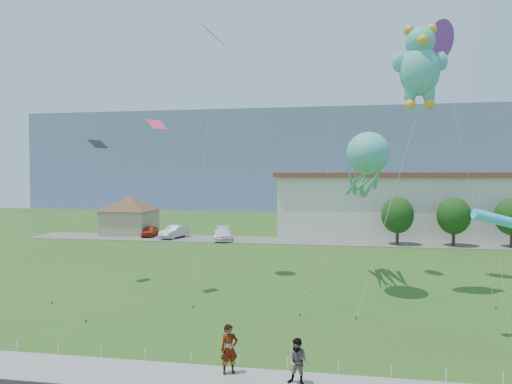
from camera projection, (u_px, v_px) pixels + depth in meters
ground at (267, 357)px, 19.62m from camera, size 160.00×160.00×0.00m
sidewalk at (257, 384)px, 16.90m from camera, size 80.00×2.50×0.10m
parking_strip at (309, 241)px, 54.11m from camera, size 70.00×6.00×0.06m
hill_ridge at (323, 160)px, 137.46m from camera, size 160.00×50.00×25.00m
pavilion at (130, 212)px, 60.93m from camera, size 9.20×9.20×5.00m
rope_fence at (263, 363)px, 18.33m from camera, size 26.05×0.05×0.50m
tree_near at (397, 215)px, 51.36m from camera, size 3.60×3.60×5.47m
tree_mid at (454, 216)px, 50.37m from camera, size 3.60×3.60×5.47m
tree_far at (512, 217)px, 49.38m from camera, size 3.60×3.60×5.47m
pedestrian_left at (229, 349)px, 17.68m from camera, size 0.83×0.74×1.91m
pedestrian_right at (298, 362)px, 16.74m from camera, size 0.95×0.81×1.71m
parked_car_red at (150, 231)px, 58.37m from camera, size 2.10×4.05×1.32m
parked_car_silver at (175, 232)px, 56.89m from camera, size 2.95×4.96×1.54m
parked_car_white at (223, 234)px, 55.10m from camera, size 3.35×5.63×1.53m
octopus_kite at (366, 166)px, 30.98m from camera, size 5.42×12.76×10.63m
teddy_bear_kite at (420, 65)px, 29.41m from camera, size 5.99×7.11×17.55m
small_kite_cyan at (495, 220)px, 21.71m from camera, size 0.50×3.19×6.17m
small_kite_blue at (213, 41)px, 34.22m from camera, size 1.82×8.98×19.10m
small_kite_purple at (442, 46)px, 33.44m from camera, size 2.52×8.31×18.48m
small_kite_black at (93, 159)px, 32.31m from camera, size 1.29×6.20×10.54m
small_kite_pink at (150, 144)px, 29.10m from camera, size 2.24×7.00×11.57m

